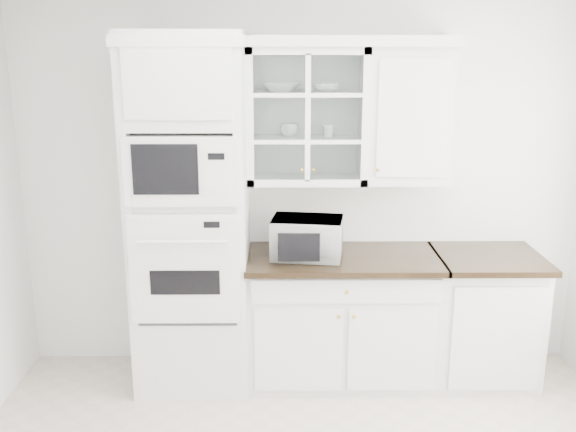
{
  "coord_description": "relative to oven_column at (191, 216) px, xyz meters",
  "views": [
    {
      "loc": [
        -0.12,
        -2.73,
        2.31
      ],
      "look_at": [
        -0.1,
        1.05,
        1.3
      ],
      "focal_mm": 40.0,
      "sensor_mm": 36.0,
      "label": 1
    }
  ],
  "objects": [
    {
      "name": "room_shell",
      "position": [
        0.75,
        -0.99,
        0.58
      ],
      "size": [
        4.0,
        3.5,
        2.7
      ],
      "color": "white",
      "rests_on": "ground"
    },
    {
      "name": "oven_column",
      "position": [
        0.0,
        0.0,
        0.0
      ],
      "size": [
        0.76,
        0.68,
        2.4
      ],
      "color": "silver",
      "rests_on": "ground"
    },
    {
      "name": "base_cabinet_run",
      "position": [
        1.03,
        0.03,
        -0.74
      ],
      "size": [
        1.32,
        0.67,
        0.92
      ],
      "color": "silver",
      "rests_on": "ground"
    },
    {
      "name": "extra_base_cabinet",
      "position": [
        2.03,
        0.03,
        -0.74
      ],
      "size": [
        0.72,
        0.67,
        0.92
      ],
      "color": "silver",
      "rests_on": "ground"
    },
    {
      "name": "upper_cabinet_glass",
      "position": [
        0.78,
        0.17,
        0.65
      ],
      "size": [
        0.8,
        0.33,
        0.9
      ],
      "color": "silver",
      "rests_on": "room_shell"
    },
    {
      "name": "upper_cabinet_solid",
      "position": [
        1.46,
        0.17,
        0.65
      ],
      "size": [
        0.55,
        0.33,
        0.9
      ],
      "primitive_type": "cube",
      "color": "silver",
      "rests_on": "room_shell"
    },
    {
      "name": "crown_molding",
      "position": [
        0.68,
        0.14,
        1.14
      ],
      "size": [
        2.14,
        0.38,
        0.07
      ],
      "primitive_type": "cube",
      "color": "white",
      "rests_on": "room_shell"
    },
    {
      "name": "countertop_microwave",
      "position": [
        0.78,
        -0.01,
        -0.14
      ],
      "size": [
        0.52,
        0.45,
        0.27
      ],
      "primitive_type": "imported",
      "rotation": [
        0.0,
        0.0,
        3.0
      ],
      "color": "white",
      "rests_on": "base_cabinet_run"
    },
    {
      "name": "bowl_a",
      "position": [
        0.61,
        0.18,
        0.84
      ],
      "size": [
        0.29,
        0.29,
        0.06
      ],
      "primitive_type": "imported",
      "rotation": [
        0.0,
        0.0,
        -0.22
      ],
      "color": "white",
      "rests_on": "upper_cabinet_glass"
    },
    {
      "name": "bowl_b",
      "position": [
        0.91,
        0.18,
        0.84
      ],
      "size": [
        0.18,
        0.18,
        0.06
      ],
      "primitive_type": "imported",
      "rotation": [
        0.0,
        0.0,
        0.01
      ],
      "color": "white",
      "rests_on": "upper_cabinet_glass"
    },
    {
      "name": "cup_a",
      "position": [
        0.66,
        0.19,
        0.56
      ],
      "size": [
        0.12,
        0.12,
        0.09
      ],
      "primitive_type": "imported",
      "rotation": [
        0.0,
        0.0,
        -0.04
      ],
      "color": "white",
      "rests_on": "upper_cabinet_glass"
    },
    {
      "name": "cup_b",
      "position": [
        0.92,
        0.17,
        0.55
      ],
      "size": [
        0.1,
        0.1,
        0.08
      ],
      "primitive_type": "imported",
      "rotation": [
        0.0,
        0.0,
        -0.13
      ],
      "color": "white",
      "rests_on": "upper_cabinet_glass"
    }
  ]
}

